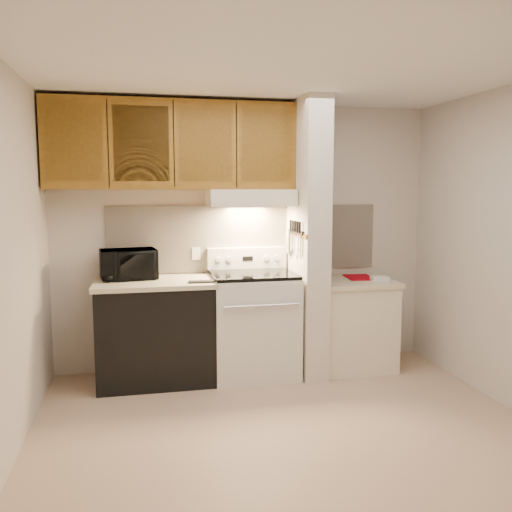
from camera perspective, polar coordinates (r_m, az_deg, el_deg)
name	(u,v)px	position (r m, az deg, el deg)	size (l,w,h in m)	color
floor	(286,427)	(4.10, 3.16, -17.54)	(3.60, 3.60, 0.00)	tan
ceiling	(288,68)	(3.81, 3.43, 19.12)	(3.60, 3.60, 0.00)	white
wall_back	(246,237)	(5.20, -1.10, 2.06)	(3.60, 0.02, 2.50)	beige
wall_left	(8,263)	(3.71, -24.63, -0.63)	(0.02, 3.00, 2.50)	beige
backsplash	(246,238)	(5.19, -1.07, 1.89)	(2.60, 0.02, 0.63)	beige
range_body	(253,326)	(5.00, -0.31, -7.33)	(0.76, 0.65, 0.92)	silver
oven_window	(261,330)	(4.69, 0.49, -7.80)	(0.50, 0.01, 0.30)	black
oven_handle	(262,306)	(4.61, 0.59, -5.27)	(0.02, 0.02, 0.65)	silver
cooktop	(253,274)	(4.91, -0.32, -1.95)	(0.74, 0.64, 0.03)	black
range_backguard	(247,258)	(5.17, -0.96, -0.20)	(0.76, 0.08, 0.20)	silver
range_display	(248,258)	(5.13, -0.87, -0.26)	(0.10, 0.01, 0.04)	black
range_knob_left_outer	(219,259)	(5.08, -3.97, -0.35)	(0.05, 0.05, 0.02)	silver
range_knob_left_inner	(229,259)	(5.09, -2.85, -0.32)	(0.05, 0.05, 0.02)	silver
range_knob_right_inner	(266,258)	(5.16, 1.09, -0.21)	(0.05, 0.05, 0.02)	silver
range_knob_right_outer	(276,258)	(5.18, 2.17, -0.18)	(0.05, 0.05, 0.02)	silver
dishwasher_front	(156,333)	(4.92, -10.52, -8.00)	(1.00, 0.63, 0.87)	black
left_countertop	(154,283)	(4.82, -10.64, -2.77)	(1.04, 0.67, 0.04)	beige
spoon_rest	(203,282)	(4.65, -5.64, -2.70)	(0.24, 0.08, 0.02)	black
teal_jar	(140,272)	(5.03, -12.10, -1.63)	(0.09, 0.09, 0.10)	#22715F
outlet	(196,254)	(5.12, -6.31, 0.26)	(0.08, 0.01, 0.12)	silver
microwave	(128,264)	(4.92, -13.28, -0.84)	(0.48, 0.32, 0.27)	black
partition_pillar	(307,239)	(4.99, 5.44, 1.82)	(0.22, 0.70, 2.50)	beige
pillar_trim	(295,234)	(4.95, 4.16, 2.37)	(0.01, 0.70, 0.04)	#8A5D1D
knife_strip	(296,232)	(4.90, 4.26, 2.56)	(0.02, 0.42, 0.04)	black
knife_blade_a	(300,245)	(4.77, 4.61, 1.22)	(0.01, 0.04, 0.16)	silver
knife_handle_a	(300,227)	(4.75, 4.62, 3.02)	(0.02, 0.02, 0.10)	black
knife_blade_b	(298,245)	(4.82, 4.41, 1.17)	(0.01, 0.04, 0.18)	silver
knife_handle_b	(297,227)	(4.82, 4.38, 3.08)	(0.02, 0.02, 0.10)	black
knife_blade_c	(294,245)	(4.92, 4.07, 1.17)	(0.01, 0.04, 0.20)	silver
knife_handle_c	(295,226)	(4.89, 4.13, 3.14)	(0.02, 0.02, 0.10)	black
knife_blade_d	(292,242)	(4.99, 3.83, 1.49)	(0.01, 0.04, 0.16)	silver
knife_handle_d	(293,226)	(4.96, 3.92, 3.19)	(0.02, 0.02, 0.10)	black
knife_blade_e	(290,242)	(5.05, 3.64, 1.44)	(0.01, 0.04, 0.18)	silver
knife_handle_e	(291,225)	(5.04, 3.66, 3.25)	(0.02, 0.02, 0.10)	black
oven_mitt	(289,241)	(5.12, 3.45, 1.58)	(0.03, 0.09, 0.23)	gray
right_cab_base	(352,326)	(5.29, 10.12, -7.26)	(0.70, 0.60, 0.81)	silver
right_countertop	(353,282)	(5.20, 10.22, -2.72)	(0.74, 0.64, 0.04)	beige
red_folder	(359,277)	(5.33, 10.82, -2.22)	(0.25, 0.33, 0.01)	#A3020F
white_box	(380,279)	(5.19, 12.90, -2.34)	(0.16, 0.11, 0.04)	white
range_hood	(250,198)	(4.97, -0.62, 6.16)	(0.78, 0.44, 0.15)	silver
hood_lip	(255,203)	(4.76, -0.11, 5.58)	(0.78, 0.04, 0.06)	silver
upper_cabinets	(173,146)	(4.94, -8.77, 11.41)	(2.18, 0.33, 0.77)	#8A5D1D
cab_door_a	(74,142)	(4.80, -18.64, 11.26)	(0.46, 0.01, 0.63)	#8A5D1D
cab_gap_a	(108,143)	(4.77, -15.32, 11.40)	(0.01, 0.01, 0.73)	black
cab_door_b	(141,144)	(4.77, -11.99, 11.50)	(0.46, 0.01, 0.63)	#8A5D1D
cab_gap_b	(174,144)	(4.78, -8.65, 11.56)	(0.01, 0.01, 0.73)	black
cab_door_c	(206,145)	(4.80, -5.34, 11.59)	(0.46, 0.01, 0.63)	#8A5D1D
cab_gap_c	(237,145)	(4.84, -2.06, 11.58)	(0.01, 0.01, 0.73)	black
cab_door_d	(267,146)	(4.90, 1.14, 11.53)	(0.46, 0.01, 0.63)	#8A5D1D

